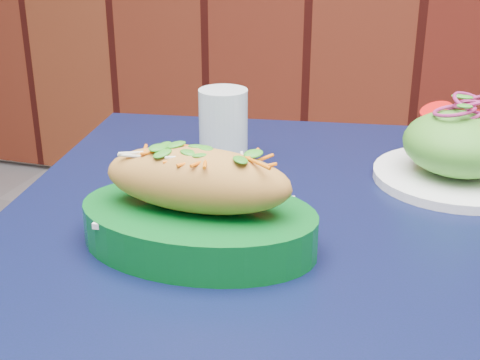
% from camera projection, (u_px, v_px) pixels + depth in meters
% --- Properties ---
extents(cafe_table, '(0.92, 0.92, 0.75)m').
position_uv_depth(cafe_table, '(337.00, 296.00, 0.78)').
color(cafe_table, black).
rests_on(cafe_table, ground).
extents(banh_mi_basket, '(0.26, 0.17, 0.12)m').
position_uv_depth(banh_mi_basket, '(198.00, 208.00, 0.69)').
color(banh_mi_basket, '#06581C').
rests_on(banh_mi_basket, cafe_table).
extents(salad_plate, '(0.22, 0.22, 0.11)m').
position_uv_depth(salad_plate, '(460.00, 150.00, 0.86)').
color(salad_plate, white).
rests_on(salad_plate, cafe_table).
extents(water_glass, '(0.07, 0.07, 0.11)m').
position_uv_depth(water_glass, '(223.00, 128.00, 0.91)').
color(water_glass, silver).
rests_on(water_glass, cafe_table).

